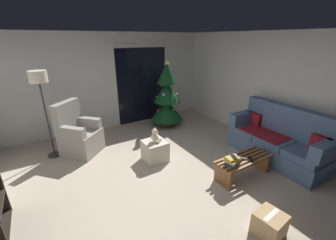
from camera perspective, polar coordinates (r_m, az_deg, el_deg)
name	(u,v)px	position (r m, az deg, el deg)	size (l,w,h in m)	color
ground_plane	(170,182)	(3.87, 0.43, -16.27)	(7.00, 7.00, 0.00)	#B2A38E
wall_back	(109,82)	(5.99, -15.53, 9.82)	(5.72, 0.12, 2.50)	silver
wall_right	(280,92)	(5.31, 27.82, 6.76)	(0.12, 6.00, 2.50)	silver
patio_door_frame	(142,84)	(6.27, -6.97, 9.51)	(1.60, 0.02, 2.20)	silver
patio_door_glass	(142,86)	(6.27, -6.88, 9.03)	(1.50, 0.02, 2.10)	black
couch	(278,140)	(4.90, 27.40, -4.86)	(0.84, 1.96, 1.08)	slate
coffee_table	(243,164)	(4.10, 19.48, -11.01)	(1.10, 0.40, 0.38)	brown
remote_black	(251,159)	(4.02, 21.26, -9.66)	(0.04, 0.16, 0.02)	black
remote_white	(235,157)	(4.00, 17.52, -9.34)	(0.04, 0.16, 0.02)	silver
remote_graphite	(242,158)	(3.99, 19.29, -9.67)	(0.04, 0.16, 0.02)	#333338
book_stack	(232,161)	(3.73, 16.85, -10.49)	(0.27, 0.24, 0.15)	#285684
cell_phone	(234,157)	(3.70, 17.26, -9.43)	(0.07, 0.14, 0.01)	black
christmas_tree	(167,98)	(5.81, -0.31, 5.88)	(0.89, 0.89, 1.84)	#4C1E19
armchair	(79,135)	(4.95, -22.73, -3.80)	(0.97, 0.97, 1.13)	gray
floor_lamp	(40,86)	(4.74, -31.07, 7.89)	(0.32, 0.32, 1.78)	#2D2D30
ottoman	(155,151)	(4.36, -3.50, -8.24)	(0.44, 0.44, 0.42)	beige
teddy_bear_cream	(155,136)	(4.21, -3.47, -4.33)	(0.21, 0.22, 0.29)	beige
cardboard_box_taped_mid_floor	(269,225)	(3.25, 25.47, -23.93)	(0.38, 0.37, 0.32)	tan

